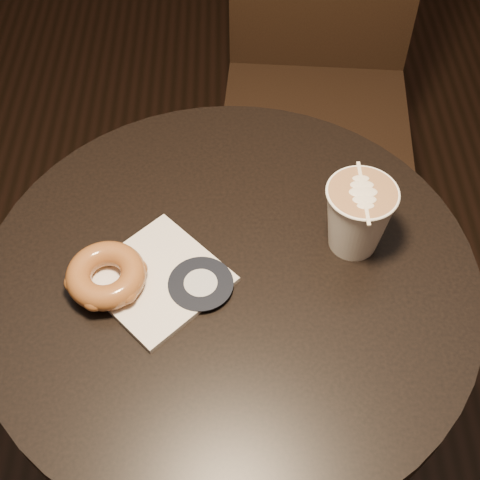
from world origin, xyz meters
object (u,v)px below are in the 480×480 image
at_px(cafe_table, 231,343).
at_px(chair, 320,51).
at_px(latte_cup, 357,218).
at_px(pastry_bag, 158,279).
at_px(doughnut, 106,275).

distance_m(cafe_table, chair, 0.74).
relative_size(cafe_table, latte_cup, 6.85).
bearing_deg(pastry_bag, cafe_table, -36.83).
height_order(cafe_table, pastry_bag, pastry_bag).
bearing_deg(latte_cup, pastry_bag, -167.39).
relative_size(pastry_bag, doughnut, 1.48).
relative_size(cafe_table, doughnut, 6.90).
bearing_deg(doughnut, cafe_table, 6.78).
xyz_separation_m(pastry_bag, doughnut, (-0.07, -0.01, 0.02)).
xyz_separation_m(chair, doughnut, (-0.37, -0.73, 0.18)).
bearing_deg(pastry_bag, latte_cup, -30.96).
height_order(chair, pastry_bag, chair).
bearing_deg(doughnut, pastry_bag, 6.83).
bearing_deg(cafe_table, chair, 73.89).
height_order(cafe_table, chair, chair).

